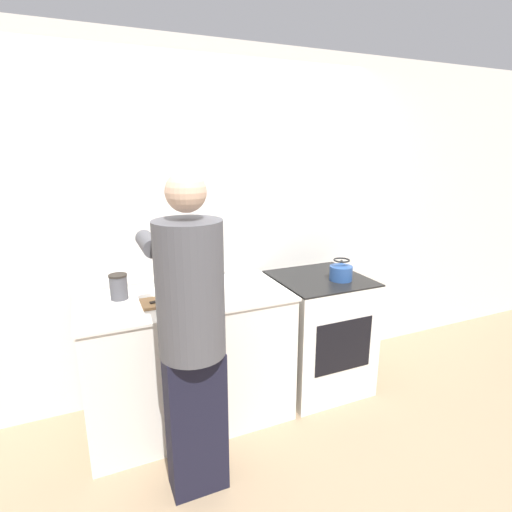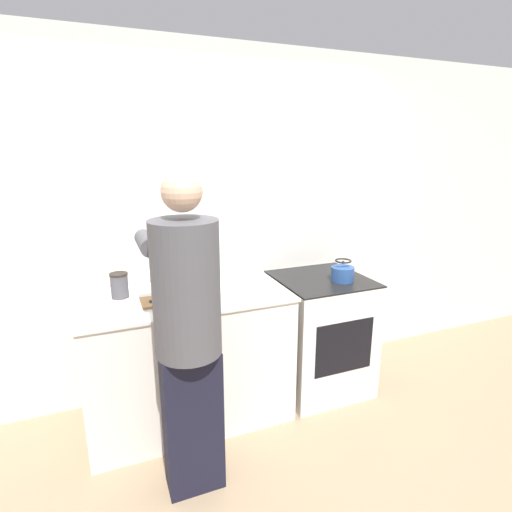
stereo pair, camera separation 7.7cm
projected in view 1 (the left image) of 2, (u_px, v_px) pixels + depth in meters
ground_plane at (255, 431)px, 2.72m from camera, size 12.00×12.00×0.00m
wall_back at (216, 226)px, 3.05m from camera, size 8.00×0.05×2.60m
counter at (188, 358)px, 2.77m from camera, size 1.37×0.71×0.92m
oven at (318, 332)px, 3.17m from camera, size 0.67×0.68×0.91m
person at (192, 330)px, 2.06m from camera, size 0.39×0.62×1.77m
cutting_board at (165, 301)px, 2.53m from camera, size 0.30×0.19×0.02m
knife at (165, 300)px, 2.52m from camera, size 0.20×0.05×0.01m
kettle at (341, 271)px, 2.98m from camera, size 0.17×0.17×0.16m
bowl_prep at (181, 282)px, 2.80m from camera, size 0.17×0.17×0.08m
canister_jar at (119, 287)px, 2.58m from camera, size 0.12×0.12×0.17m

